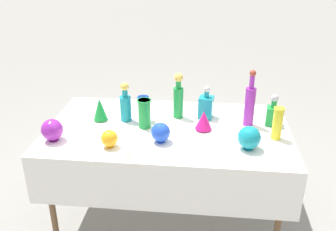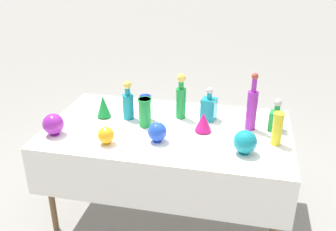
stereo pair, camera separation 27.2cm
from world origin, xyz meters
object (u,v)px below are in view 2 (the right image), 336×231
at_px(square_decanter_0, 209,108).
at_px(round_bowl_0, 53,124).
at_px(tall_bottle_0, 128,103).
at_px(fluted_vase_0, 203,122).
at_px(slender_vase_2, 146,107).
at_px(round_bowl_2, 106,135).
at_px(tall_bottle_2, 181,98).
at_px(slender_vase_0, 277,128).
at_px(fluted_vase_1, 103,106).
at_px(round_bowl_3, 245,142).
at_px(round_bowl_1, 157,132).
at_px(square_decanter_1, 276,118).
at_px(tall_bottle_1, 252,107).
at_px(slender_vase_1, 145,112).

xyz_separation_m(square_decanter_0, round_bowl_0, (-1.04, -0.49, -0.02)).
relative_size(tall_bottle_0, round_bowl_0, 1.94).
distance_m(tall_bottle_0, fluted_vase_0, 0.61).
xyz_separation_m(square_decanter_0, slender_vase_2, (-0.47, -0.10, 0.00)).
bearing_deg(slender_vase_2, square_decanter_0, 11.53).
distance_m(square_decanter_0, round_bowl_2, 0.83).
bearing_deg(tall_bottle_2, tall_bottle_0, -165.63).
bearing_deg(slender_vase_0, fluted_vase_1, 173.02).
bearing_deg(slender_vase_2, round_bowl_3, -25.67).
relative_size(slender_vase_0, round_bowl_1, 1.65).
distance_m(square_decanter_1, slender_vase_0, 0.22).
distance_m(tall_bottle_0, tall_bottle_1, 0.93).
distance_m(fluted_vase_1, round_bowl_1, 0.58).
height_order(square_decanter_1, round_bowl_2, square_decanter_1).
relative_size(slender_vase_2, round_bowl_3, 1.18).
relative_size(tall_bottle_1, square_decanter_1, 1.76).
relative_size(tall_bottle_1, round_bowl_1, 3.04).
bearing_deg(tall_bottle_2, fluted_vase_1, -168.30).
bearing_deg(square_decanter_0, square_decanter_1, -8.65).
relative_size(tall_bottle_0, square_decanter_1, 1.26).
relative_size(round_bowl_2, round_bowl_3, 0.76).
distance_m(slender_vase_0, round_bowl_1, 0.81).
xyz_separation_m(square_decanter_0, slender_vase_0, (0.49, -0.29, 0.02)).
height_order(tall_bottle_1, square_decanter_1, tall_bottle_1).
relative_size(round_bowl_0, round_bowl_1, 1.12).
bearing_deg(round_bowl_1, round_bowl_0, -175.53).
relative_size(tall_bottle_2, slender_vase_2, 1.88).
xyz_separation_m(square_decanter_0, fluted_vase_0, (-0.01, -0.22, -0.02)).
xyz_separation_m(tall_bottle_0, fluted_vase_0, (0.59, -0.10, -0.05)).
xyz_separation_m(slender_vase_1, round_bowl_2, (-0.18, -0.32, -0.05)).
relative_size(slender_vase_0, slender_vase_1, 1.07).
relative_size(fluted_vase_0, round_bowl_0, 0.93).
distance_m(fluted_vase_0, round_bowl_1, 0.36).
bearing_deg(slender_vase_0, tall_bottle_1, 131.63).
bearing_deg(round_bowl_2, slender_vase_1, 60.00).
height_order(fluted_vase_0, round_bowl_0, round_bowl_0).
xyz_separation_m(tall_bottle_0, tall_bottle_2, (0.39, 0.10, 0.03)).
relative_size(tall_bottle_0, slender_vase_2, 1.60).
xyz_separation_m(fluted_vase_1, round_bowl_3, (1.09, -0.33, -0.01)).
distance_m(square_decanter_0, round_bowl_1, 0.53).
height_order(round_bowl_0, round_bowl_3, round_bowl_3).
bearing_deg(round_bowl_2, square_decanter_0, 40.33).
relative_size(square_decanter_0, slender_vase_2, 1.36).
bearing_deg(tall_bottle_0, round_bowl_0, -139.34).
height_order(tall_bottle_1, round_bowl_2, tall_bottle_1).
bearing_deg(tall_bottle_0, round_bowl_1, -45.74).
distance_m(square_decanter_0, fluted_vase_1, 0.81).
relative_size(tall_bottle_1, round_bowl_3, 2.65).
distance_m(tall_bottle_1, tall_bottle_2, 0.54).
height_order(square_decanter_1, slender_vase_1, square_decanter_1).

